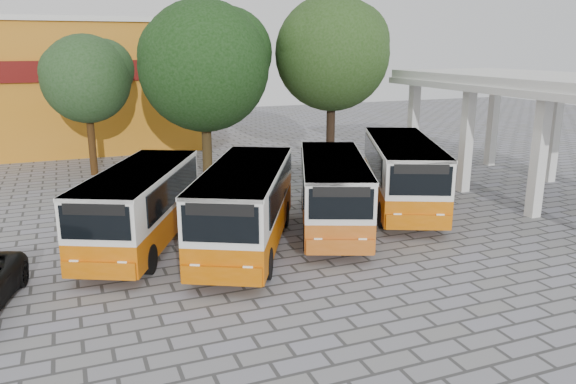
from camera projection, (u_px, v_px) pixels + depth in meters
name	position (u px, v px, depth m)	size (l,w,h in m)	color
ground	(387.00, 258.00, 18.13)	(90.00, 90.00, 0.00)	slate
terminal_shelter	(554.00, 87.00, 24.22)	(6.80, 15.80, 5.40)	silver
shophouse_block	(34.00, 85.00, 36.51)	(20.40, 10.40, 8.30)	#B96E13
bus_far_left	(140.00, 203.00, 18.89)	(5.21, 7.92, 2.66)	#C55B02
bus_centre_left	(246.00, 202.00, 18.62)	(5.62, 8.33, 2.79)	#B95400
bus_centre_right	(333.00, 189.00, 20.69)	(4.86, 7.91, 2.66)	#B75614
bus_far_right	(402.00, 170.00, 23.22)	(5.43, 8.53, 2.87)	#C35B01
tree_left	(87.00, 76.00, 28.54)	(4.71, 4.48, 7.24)	#452911
tree_middle	(205.00, 62.00, 27.79)	(6.83, 6.50, 8.91)	#433218
tree_right	(333.00, 50.00, 29.40)	(6.31, 6.01, 9.25)	black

